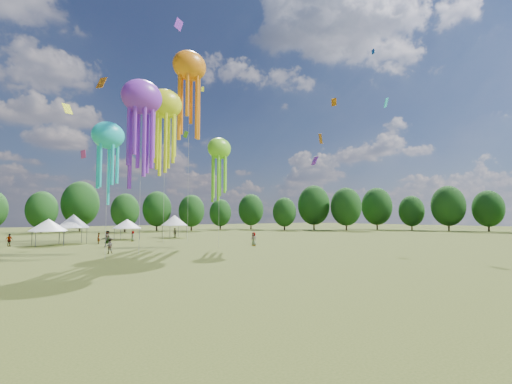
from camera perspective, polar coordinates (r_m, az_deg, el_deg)
ground at (r=20.89m, az=30.98°, el=-14.65°), size 300.00×300.00×0.00m
spectator_near at (r=44.20m, az=-21.71°, el=-7.80°), size 0.93×0.82×1.58m
spectators_far at (r=59.67m, az=-18.57°, el=-6.64°), size 28.07×26.09×1.88m
festival_tents at (r=65.21m, az=-24.88°, el=-4.31°), size 35.63×12.69×4.38m
show_kites at (r=56.94m, az=-15.88°, el=13.17°), size 38.77×22.68×32.60m
small_kites at (r=58.46m, az=-18.53°, el=22.47°), size 76.51×67.75×42.96m
treeline at (r=71.63m, az=-25.86°, el=-1.42°), size 201.57×95.24×13.43m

